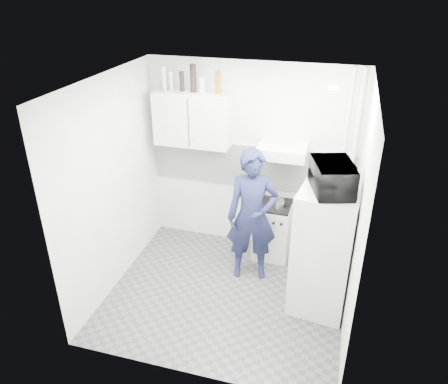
# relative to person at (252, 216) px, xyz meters

# --- Properties ---
(floor) EXTENTS (2.80, 2.80, 0.00)m
(floor) POSITION_rel_person_xyz_m (-0.20, -0.49, -0.87)
(floor) COLOR #535353
(floor) RESTS_ON ground
(ceiling) EXTENTS (2.80, 2.80, 0.00)m
(ceiling) POSITION_rel_person_xyz_m (-0.20, -0.49, 1.73)
(ceiling) COLOR white
(ceiling) RESTS_ON wall_back
(wall_back) EXTENTS (2.80, 0.00, 2.80)m
(wall_back) POSITION_rel_person_xyz_m (-0.20, 0.76, 0.43)
(wall_back) COLOR white
(wall_back) RESTS_ON floor
(wall_left) EXTENTS (0.00, 2.60, 2.60)m
(wall_left) POSITION_rel_person_xyz_m (-1.60, -0.49, 0.43)
(wall_left) COLOR white
(wall_left) RESTS_ON floor
(wall_right) EXTENTS (0.00, 2.60, 2.60)m
(wall_right) POSITION_rel_person_xyz_m (1.20, -0.49, 0.43)
(wall_right) COLOR white
(wall_right) RESTS_ON floor
(person) EXTENTS (0.71, 0.56, 1.73)m
(person) POSITION_rel_person_xyz_m (0.00, 0.00, 0.00)
(person) COLOR #171B3A
(person) RESTS_ON floor
(stove) EXTENTS (0.48, 0.48, 0.77)m
(stove) POSITION_rel_person_xyz_m (0.18, 0.51, -0.48)
(stove) COLOR silver
(stove) RESTS_ON floor
(fridge) EXTENTS (0.70, 0.70, 1.52)m
(fridge) POSITION_rel_person_xyz_m (0.90, -0.38, -0.11)
(fridge) COLOR white
(fridge) RESTS_ON floor
(stove_top) EXTENTS (0.46, 0.46, 0.03)m
(stove_top) POSITION_rel_person_xyz_m (0.18, 0.51, -0.09)
(stove_top) COLOR black
(stove_top) RESTS_ON stove
(saucepan) EXTENTS (0.19, 0.19, 0.11)m
(saucepan) POSITION_rel_person_xyz_m (0.23, 0.45, -0.02)
(saucepan) COLOR silver
(saucepan) RESTS_ON stove_top
(microwave) EXTENTS (0.66, 0.54, 0.32)m
(microwave) POSITION_rel_person_xyz_m (0.90, -0.38, 0.81)
(microwave) COLOR black
(microwave) RESTS_ON fridge
(bottle_a) EXTENTS (0.07, 0.07, 0.30)m
(bottle_a) POSITION_rel_person_xyz_m (-1.32, 0.59, 1.49)
(bottle_a) COLOR silver
(bottle_a) RESTS_ON upper_cabinet
(bottle_b) EXTENTS (0.06, 0.06, 0.24)m
(bottle_b) POSITION_rel_person_xyz_m (-1.22, 0.59, 1.46)
(bottle_b) COLOR silver
(bottle_b) RESTS_ON upper_cabinet
(bottle_c) EXTENTS (0.06, 0.06, 0.25)m
(bottle_c) POSITION_rel_person_xyz_m (-1.08, 0.59, 1.46)
(bottle_c) COLOR black
(bottle_c) RESTS_ON upper_cabinet
(bottle_d) EXTENTS (0.08, 0.08, 0.35)m
(bottle_d) POSITION_rel_person_xyz_m (-0.93, 0.59, 1.51)
(bottle_d) COLOR black
(bottle_d) RESTS_ON upper_cabinet
(canister_a) EXTENTS (0.08, 0.08, 0.20)m
(canister_a) POSITION_rel_person_xyz_m (-0.81, 0.59, 1.43)
(canister_a) COLOR #B2B7BC
(canister_a) RESTS_ON upper_cabinet
(bottle_e) EXTENTS (0.07, 0.07, 0.28)m
(bottle_e) POSITION_rel_person_xyz_m (-0.60, 0.59, 1.47)
(bottle_e) COLOR brown
(bottle_e) RESTS_ON upper_cabinet
(upper_cabinet) EXTENTS (1.00, 0.35, 0.70)m
(upper_cabinet) POSITION_rel_person_xyz_m (-0.95, 0.59, 0.98)
(upper_cabinet) COLOR white
(upper_cabinet) RESTS_ON wall_back
(range_hood) EXTENTS (0.60, 0.50, 0.14)m
(range_hood) POSITION_rel_person_xyz_m (0.25, 0.51, 0.70)
(range_hood) COLOR silver
(range_hood) RESTS_ON wall_back
(backsplash) EXTENTS (2.74, 0.03, 0.60)m
(backsplash) POSITION_rel_person_xyz_m (-0.20, 0.75, 0.33)
(backsplash) COLOR white
(backsplash) RESTS_ON wall_back
(pipe_a) EXTENTS (0.05, 0.05, 2.60)m
(pipe_a) POSITION_rel_person_xyz_m (1.10, 0.68, 0.43)
(pipe_a) COLOR silver
(pipe_a) RESTS_ON floor
(pipe_b) EXTENTS (0.04, 0.04, 2.60)m
(pipe_b) POSITION_rel_person_xyz_m (0.98, 0.68, 0.43)
(pipe_b) COLOR silver
(pipe_b) RESTS_ON floor
(ceiling_spot_fixture) EXTENTS (0.10, 0.10, 0.02)m
(ceiling_spot_fixture) POSITION_rel_person_xyz_m (0.80, -0.29, 1.70)
(ceiling_spot_fixture) COLOR white
(ceiling_spot_fixture) RESTS_ON ceiling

